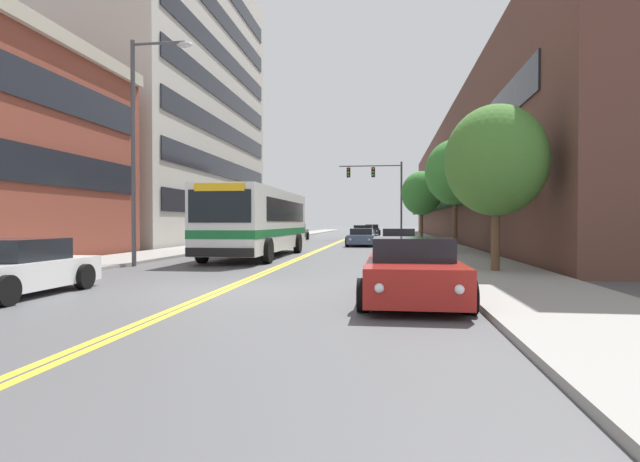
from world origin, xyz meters
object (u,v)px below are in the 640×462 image
at_px(street_lamp_left_near, 141,133).
at_px(fire_hydrant, 436,247).
at_px(car_black_moving_lead, 363,233).
at_px(car_dark_grey_parked_left_mid, 295,232).
at_px(car_navy_parked_left_far, 265,236).
at_px(car_slate_blue_moving_second, 361,238).
at_px(car_charcoal_moving_third, 372,230).
at_px(car_silver_parked_right_mid, 398,242).
at_px(car_red_parked_right_foreground, 412,272).
at_px(city_bus, 259,220).
at_px(street_tree_right_mid, 455,172).
at_px(traffic_signal_mast, 381,185).
at_px(street_tree_right_far, 422,193).
at_px(car_white_parked_left_near, 11,270).
at_px(street_tree_right_near, 496,161).

height_order(street_lamp_left_near, fire_hydrant, street_lamp_left_near).
bearing_deg(car_black_moving_lead, car_dark_grey_parked_left_mid, -162.17).
distance_m(car_dark_grey_parked_left_mid, car_black_moving_lead, 6.34).
relative_size(car_navy_parked_left_far, car_slate_blue_moving_second, 1.02).
relative_size(car_navy_parked_left_far, fire_hydrant, 5.38).
xyz_separation_m(car_slate_blue_moving_second, car_charcoal_moving_third, (-0.10, 27.94, 0.06)).
distance_m(car_silver_parked_right_mid, car_slate_blue_moving_second, 9.50).
distance_m(car_red_parked_right_foreground, street_lamp_left_near, 12.34).
relative_size(city_bus, street_tree_right_mid, 1.92).
bearing_deg(street_lamp_left_near, fire_hydrant, 23.90).
relative_size(car_charcoal_moving_third, street_lamp_left_near, 0.57).
distance_m(car_dark_grey_parked_left_mid, street_lamp_left_near, 27.08).
xyz_separation_m(car_navy_parked_left_far, car_black_moving_lead, (5.97, 13.02, -0.04)).
bearing_deg(car_slate_blue_moving_second, car_charcoal_moving_third, 90.20).
xyz_separation_m(traffic_signal_mast, street_tree_right_mid, (3.98, -20.84, -0.97)).
bearing_deg(car_dark_grey_parked_left_mid, fire_hydrant, -64.88).
relative_size(car_slate_blue_moving_second, street_tree_right_far, 0.81).
bearing_deg(car_charcoal_moving_third, car_black_moving_lead, -91.23).
bearing_deg(car_charcoal_moving_third, fire_hydrant, -84.41).
xyz_separation_m(city_bus, car_red_parked_right_foreground, (6.41, -12.44, -1.12)).
bearing_deg(car_white_parked_left_near, car_slate_blue_moving_second, 74.84).
xyz_separation_m(car_red_parked_right_foreground, fire_hydrant, (1.60, 11.71, -0.06)).
xyz_separation_m(car_dark_grey_parked_left_mid, car_black_moving_lead, (6.03, 1.94, -0.06)).
relative_size(car_white_parked_left_near, car_silver_parked_right_mid, 0.86).
height_order(city_bus, street_tree_right_far, street_tree_right_far).
distance_m(car_charcoal_moving_third, street_lamp_left_near, 45.35).
distance_m(car_red_parked_right_foreground, car_slate_blue_moving_second, 23.63).
relative_size(city_bus, car_dark_grey_parked_left_mid, 2.53).
relative_size(city_bus, car_slate_blue_moving_second, 2.48).
height_order(car_silver_parked_right_mid, traffic_signal_mast, traffic_signal_mast).
xyz_separation_m(car_navy_parked_left_far, street_lamp_left_near, (-0.73, -15.67, 4.20)).
bearing_deg(car_charcoal_moving_third, street_tree_right_far, -78.71).
bearing_deg(fire_hydrant, traffic_signal_mast, 96.02).
bearing_deg(car_silver_parked_right_mid, traffic_signal_mast, 92.78).
bearing_deg(street_tree_right_near, car_white_parked_left_near, -152.35).
bearing_deg(car_charcoal_moving_third, car_silver_parked_right_mid, -86.39).
bearing_deg(car_white_parked_left_near, car_dark_grey_parked_left_mid, 90.01).
height_order(traffic_signal_mast, fire_hydrant, traffic_signal_mast).
distance_m(city_bus, street_lamp_left_near, 7.03).
bearing_deg(traffic_signal_mast, fire_hydrant, -83.98).
xyz_separation_m(car_white_parked_left_near, street_tree_right_far, (10.84, 29.44, 3.27)).
xyz_separation_m(car_silver_parked_right_mid, car_charcoal_moving_third, (-2.34, 37.16, -0.00)).
bearing_deg(car_charcoal_moving_third, city_bus, -96.04).
xyz_separation_m(city_bus, car_charcoal_moving_third, (4.13, 39.02, -1.10)).
bearing_deg(car_red_parked_right_foreground, car_slate_blue_moving_second, 95.31).
xyz_separation_m(car_white_parked_left_near, car_slate_blue_moving_second, (6.47, 23.88, -0.01)).
bearing_deg(car_charcoal_moving_third, car_navy_parked_left_far, -102.31).
relative_size(traffic_signal_mast, street_tree_right_near, 1.42).
relative_size(car_navy_parked_left_far, car_red_parked_right_foreground, 1.07).
height_order(car_dark_grey_parked_left_mid, street_lamp_left_near, street_lamp_left_near).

